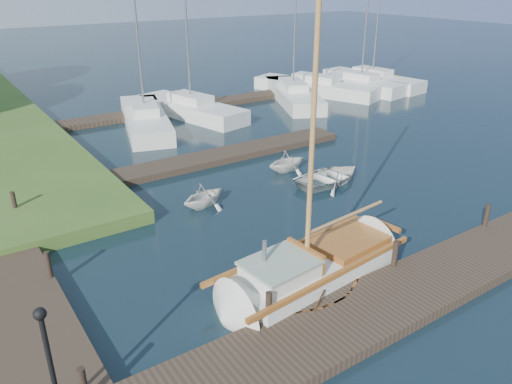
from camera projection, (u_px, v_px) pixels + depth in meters
ground at (256, 223)px, 17.77m from camera, size 160.00×160.00×0.00m
near_dock at (383, 304)px, 13.16m from camera, size 18.00×2.20×0.30m
left_dock at (1, 261)px, 15.13m from camera, size 2.20×18.00×0.30m
far_dock at (214, 157)px, 23.67m from camera, size 14.00×1.60×0.30m
pontoon at (247, 98)px, 34.98m from camera, size 30.00×1.60×0.30m
mooring_post_0 at (83, 384)px, 9.85m from camera, size 0.16×0.16×0.80m
mooring_post_1 at (269, 306)px, 12.16m from camera, size 0.16×0.16×0.80m
mooring_post_2 at (395, 253)px, 14.46m from camera, size 0.16×0.16×0.80m
mooring_post_3 at (487, 215)px, 16.77m from camera, size 0.16×0.16×0.80m
mooring_post_4 at (48, 265)px, 13.90m from camera, size 0.16×0.16×0.80m
mooring_post_5 at (14, 202)px, 17.70m from camera, size 0.16×0.16×0.80m
lamp_post at (47, 347)px, 9.13m from camera, size 0.24×0.24×2.44m
sailboat at (315, 270)px, 14.29m from camera, size 7.31×2.66×9.83m
dinghy at (314, 290)px, 13.42m from camera, size 3.58×2.72×0.69m
tender_b at (204, 193)px, 18.88m from camera, size 2.32×2.12×1.04m
tender_c at (330, 175)px, 21.11m from camera, size 3.51×2.67×0.68m
tender_d at (287, 159)px, 22.29m from camera, size 2.07×1.81×1.06m
marina_boat_1 at (145, 117)px, 28.70m from camera, size 4.61×9.02×10.02m
marina_boat_2 at (191, 107)px, 30.81m from camera, size 4.00×8.43×12.42m
marina_boat_4 at (293, 93)px, 34.58m from camera, size 5.79×9.29×11.80m
marina_boat_5 at (315, 86)px, 36.65m from camera, size 5.52×9.58×11.20m
marina_boat_6 at (361, 84)px, 37.40m from camera, size 3.29×7.02×10.12m
marina_boat_7 at (372, 79)px, 39.14m from camera, size 3.26×8.58×12.44m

